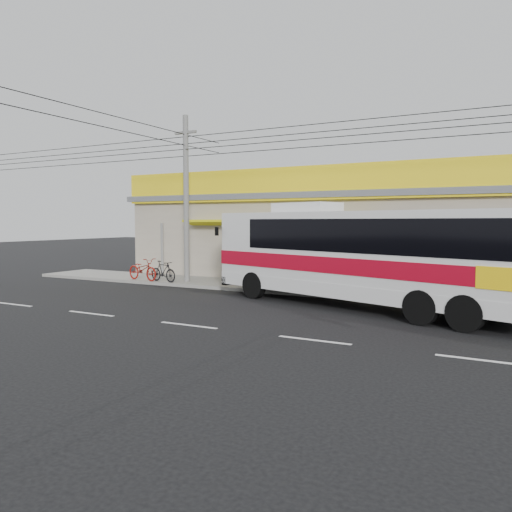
{
  "coord_description": "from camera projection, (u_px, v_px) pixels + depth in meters",
  "views": [
    {
      "loc": [
        8.66,
        -14.52,
        3.1
      ],
      "look_at": [
        -0.12,
        2.0,
        1.79
      ],
      "focal_mm": 35.0,
      "sensor_mm": 36.0,
      "label": 1
    }
  ],
  "objects": [
    {
      "name": "ground",
      "position": [
        232.0,
        312.0,
        17.06
      ],
      "size": [
        120.0,
        120.0,
        0.0
      ],
      "primitive_type": "plane",
      "color": "black",
      "rests_on": "ground"
    },
    {
      "name": "sidewalk",
      "position": [
        300.0,
        289.0,
        22.34
      ],
      "size": [
        30.0,
        3.2,
        0.15
      ],
      "primitive_type": "cube",
      "color": "gray",
      "rests_on": "ground"
    },
    {
      "name": "lane_markings",
      "position": [
        189.0,
        325.0,
        14.86
      ],
      "size": [
        50.0,
        0.12,
        0.01
      ],
      "primitive_type": null,
      "color": "silver",
      "rests_on": "ground"
    },
    {
      "name": "storefront_building",
      "position": [
        340.0,
        236.0,
        27.07
      ],
      "size": [
        22.6,
        9.2,
        5.7
      ],
      "color": "gray",
      "rests_on": "ground"
    },
    {
      "name": "coach_bus",
      "position": [
        367.0,
        251.0,
        17.49
      ],
      "size": [
        12.57,
        6.31,
        3.81
      ],
      "rotation": [
        0.0,
        0.0,
        -0.31
      ],
      "color": "silver",
      "rests_on": "ground"
    },
    {
      "name": "motorbike_red",
      "position": [
        143.0,
        269.0,
        24.89
      ],
      "size": [
        2.23,
        1.18,
        1.12
      ],
      "primitive_type": "imported",
      "rotation": [
        0.0,
        0.0,
        1.36
      ],
      "color": "maroon",
      "rests_on": "sidewalk"
    },
    {
      "name": "motorbike_dark",
      "position": [
        163.0,
        271.0,
        24.28
      ],
      "size": [
        1.76,
        0.77,
        1.02
      ],
      "primitive_type": "imported",
      "rotation": [
        0.0,
        0.0,
        1.39
      ],
      "color": "black",
      "rests_on": "sidewalk"
    },
    {
      "name": "utility_pole",
      "position": [
        186.0,
        145.0,
        24.05
      ],
      "size": [
        34.0,
        14.0,
        8.19
      ],
      "color": "slate",
      "rests_on": "ground"
    }
  ]
}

